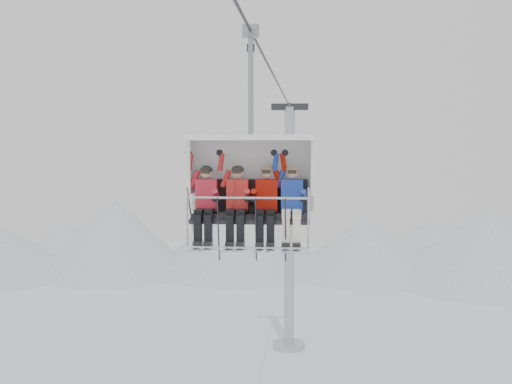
# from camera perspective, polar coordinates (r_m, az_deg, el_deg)

# --- Properties ---
(ridgeline) EXTENTS (72.00, 21.00, 7.00)m
(ridgeline) POSITION_cam_1_polar(r_m,az_deg,el_deg) (55.63, 1.98, -4.49)
(ridgeline) COLOR silver
(ridgeline) RESTS_ON ground
(lift_tower_right) EXTENTS (2.00, 1.80, 13.48)m
(lift_tower_right) POSITION_cam_1_polar(r_m,az_deg,el_deg) (35.32, 2.98, -4.70)
(lift_tower_right) COLOR #AAADB2
(lift_tower_right) RESTS_ON ground
(haul_cable) EXTENTS (0.06, 50.00, 0.06)m
(haul_cable) POSITION_cam_1_polar(r_m,az_deg,el_deg) (13.09, 0.00, 13.25)
(haul_cable) COLOR #2A2A2F
(haul_cable) RESTS_ON lift_tower_left
(chairlift_carrier) EXTENTS (2.32, 1.17, 3.98)m
(chairlift_carrier) POSITION_cam_1_polar(r_m,az_deg,el_deg) (11.92, -0.41, 1.43)
(chairlift_carrier) COLOR black
(chairlift_carrier) RESTS_ON haul_cable
(skier_far_left) EXTENTS (0.40, 1.69, 1.58)m
(skier_far_left) POSITION_cam_1_polar(r_m,az_deg,el_deg) (11.75, -4.48, -0.91)
(skier_far_left) COLOR red
(skier_far_left) RESTS_ON chairlift_carrier
(skier_center_left) EXTENTS (0.40, 1.69, 1.59)m
(skier_center_left) POSITION_cam_1_polar(r_m,az_deg,el_deg) (11.67, -1.69, -0.92)
(skier_center_left) COLOR red
(skier_center_left) RESTS_ON chairlift_carrier
(skier_center_right) EXTENTS (0.40, 1.69, 1.59)m
(skier_center_right) POSITION_cam_1_polar(r_m,az_deg,el_deg) (11.62, 0.93, -0.94)
(skier_center_right) COLOR #A31105
(skier_center_right) RESTS_ON chairlift_carrier
(skier_far_right) EXTENTS (0.40, 1.69, 1.59)m
(skier_far_right) POSITION_cam_1_polar(r_m,az_deg,el_deg) (11.60, 3.21, -0.96)
(skier_far_right) COLOR #1D3BA7
(skier_far_right) RESTS_ON chairlift_carrier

